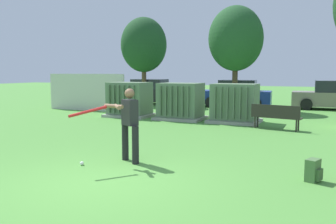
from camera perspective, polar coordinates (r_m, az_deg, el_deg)
The scene contains 14 objects.
ground_plane at distance 7.23m, azimuth -10.77°, elevation -10.83°, with size 96.00×96.00×0.00m, color #51933D.
fence_panel at distance 20.19m, azimuth -12.87°, elevation 3.08°, with size 4.80×0.12×2.00m, color beige.
transformer_west at distance 17.13m, azimuth -6.10°, elevation 1.92°, with size 2.10×1.70×1.62m.
transformer_mid_west at distance 16.00m, azimuth 2.01°, elevation 1.63°, with size 2.10×1.70×1.62m.
transformer_mid_east at distance 15.31m, azimuth 10.55°, elevation 1.31°, with size 2.10×1.70×1.62m.
park_bench at distance 13.78m, azimuth 16.71°, elevation -0.47°, with size 1.84×0.73×0.92m.
batter at distance 8.45m, azimuth -6.39°, elevation -1.47°, with size 1.06×1.50×1.74m.
sports_ball at distance 8.52m, azimuth -13.49°, elevation -7.91°, with size 0.09×0.09×0.09m, color white.
backpack at distance 7.63m, azimuth 22.04°, elevation -8.60°, with size 0.34×0.37×0.44m.
tree_left at distance 22.99m, azimuth -3.86°, elevation 10.54°, with size 2.88×2.88×5.50m.
tree_center_left at distance 20.33m, azimuth 10.68°, elevation 11.32°, with size 2.97×2.97×5.68m.
parked_car_leftmost at distance 23.91m, azimuth -3.14°, elevation 3.14°, with size 4.29×2.10×1.62m.
parked_car_left_of_center at distance 21.98m, azimuth 10.68°, elevation 2.75°, with size 4.33×2.20×1.62m.
parked_car_right_of_center at distance 22.18m, azimuth 24.61°, elevation 2.31°, with size 4.27×2.06×1.62m.
Camera 1 is at (3.95, -5.66, 2.13)m, focal length 38.48 mm.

